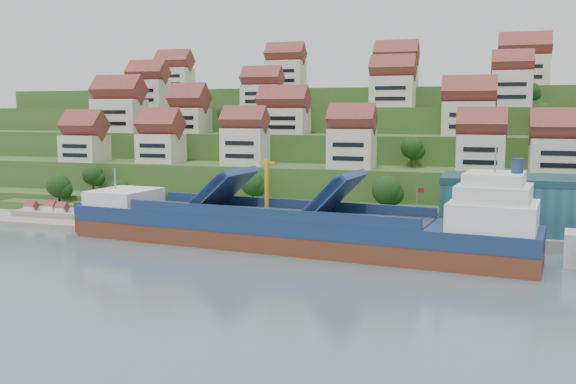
% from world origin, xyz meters
% --- Properties ---
extents(ground, '(300.00, 300.00, 0.00)m').
position_xyz_m(ground, '(0.00, 0.00, 0.00)').
color(ground, slate).
rests_on(ground, ground).
extents(quay, '(180.00, 14.00, 2.20)m').
position_xyz_m(quay, '(20.00, 15.00, 1.10)').
color(quay, gray).
rests_on(quay, ground).
extents(pebble_beach, '(45.00, 20.00, 1.00)m').
position_xyz_m(pebble_beach, '(-58.00, 12.00, 0.50)').
color(pebble_beach, gray).
rests_on(pebble_beach, ground).
extents(hillside, '(260.00, 128.00, 31.00)m').
position_xyz_m(hillside, '(0.00, 103.55, 10.66)').
color(hillside, '#2D4C1E').
rests_on(hillside, ground).
extents(hillside_village, '(155.19, 61.97, 28.61)m').
position_xyz_m(hillside_village, '(-1.41, 61.11, 24.53)').
color(hillside_village, silver).
rests_on(hillside_village, ground).
extents(hillside_trees, '(132.77, 62.21, 29.72)m').
position_xyz_m(hillside_trees, '(-4.69, 44.93, 16.65)').
color(hillside_trees, '#1B4115').
rests_on(hillside_trees, ground).
extents(flagpole, '(1.28, 0.16, 8.00)m').
position_xyz_m(flagpole, '(18.11, 10.00, 6.88)').
color(flagpole, gray).
rests_on(flagpole, quay).
extents(beach_huts, '(14.40, 3.70, 2.20)m').
position_xyz_m(beach_huts, '(-60.00, 10.75, 2.10)').
color(beach_huts, white).
rests_on(beach_huts, pebble_beach).
extents(cargo_ship, '(84.36, 21.74, 18.58)m').
position_xyz_m(cargo_ship, '(-0.60, -1.02, 3.49)').
color(cargo_ship, brown).
rests_on(cargo_ship, ground).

